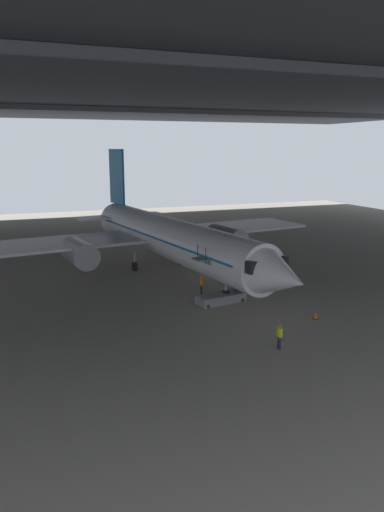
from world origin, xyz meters
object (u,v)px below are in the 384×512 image
Objects in this scene: airplane_main at (167,237)px; crew_worker_near_nose at (279,335)px; crew_worker_by_stairs at (201,283)px; boarding_stairs at (220,294)px; traffic_cone_orange at (316,315)px.

crew_worker_near_nose is at bearing -88.10° from airplane_main.
crew_worker_by_stairs reaches higher than crew_worker_near_nose.
boarding_stairs is at bearing -74.82° from crew_worker_by_stairs.
crew_worker_by_stairs is at bearing 105.18° from boarding_stairs.
airplane_main reaches higher than boarding_stairs.
boarding_stairs is at bearing 88.14° from crew_worker_near_nose.
boarding_stairs is at bearing 129.90° from traffic_cone_orange.
crew_worker_near_nose is 2.65× the size of traffic_cone_orange.
airplane_main is 17.80m from traffic_cone_orange.
crew_worker_by_stairs reaches higher than traffic_cone_orange.
crew_worker_near_nose is at bearing -144.37° from traffic_cone_orange.
crew_worker_by_stairs is (-0.65, 2.41, 0.28)m from boarding_stairs.
boarding_stairs is 2.69× the size of crew_worker_by_stairs.
airplane_main is at bearing 92.30° from crew_worker_by_stairs.
airplane_main is at bearing 95.30° from boarding_stairs.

